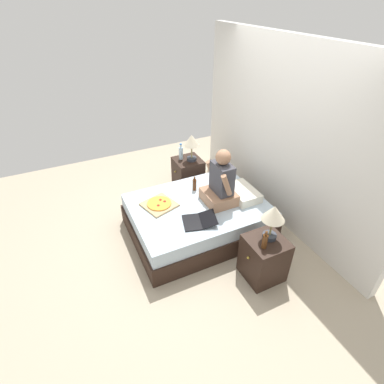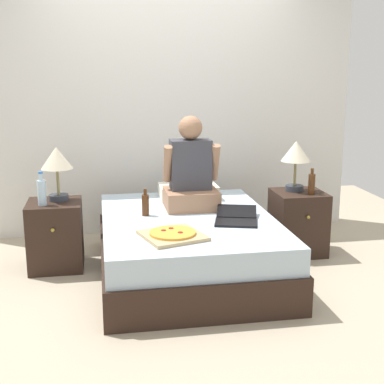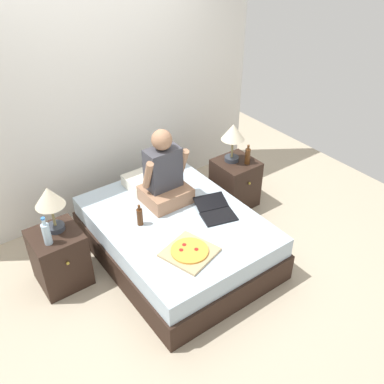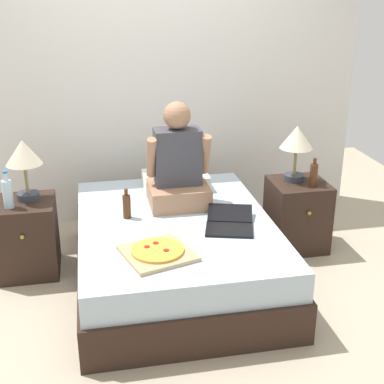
{
  "view_description": "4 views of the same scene",
  "coord_description": "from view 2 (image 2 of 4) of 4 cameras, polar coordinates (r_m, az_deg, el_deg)",
  "views": [
    {
      "loc": [
        2.94,
        -1.49,
        2.93
      ],
      "look_at": [
        0.06,
        -0.12,
        0.75
      ],
      "focal_mm": 28.0,
      "sensor_mm": 36.0,
      "label": 1
    },
    {
      "loc": [
        -0.68,
        -4.06,
        1.66
      ],
      "look_at": [
        0.02,
        -0.09,
        0.71
      ],
      "focal_mm": 50.0,
      "sensor_mm": 36.0,
      "label": 2
    },
    {
      "loc": [
        -1.79,
        -2.71,
        3.02
      ],
      "look_at": [
        0.15,
        -0.06,
        0.75
      ],
      "focal_mm": 40.0,
      "sensor_mm": 36.0,
      "label": 3
    },
    {
      "loc": [
        -0.55,
        -3.41,
        2.06
      ],
      "look_at": [
        0.1,
        -0.12,
        0.74
      ],
      "focal_mm": 50.0,
      "sensor_mm": 36.0,
      "label": 4
    }
  ],
  "objects": [
    {
      "name": "lamp_on_right_nightstand",
      "position": [
        4.83,
        11.01,
        3.91
      ],
      "size": [
        0.26,
        0.26,
        0.45
      ],
      "color": "#333842",
      "rests_on": "nightstand_right"
    },
    {
      "name": "beer_bottle_on_bed",
      "position": [
        4.32,
        -4.99,
        -1.33
      ],
      "size": [
        0.06,
        0.06,
        0.22
      ],
      "color": "#4C2811",
      "rests_on": "bed"
    },
    {
      "name": "pillow",
      "position": [
        4.9,
        -0.41,
        0.08
      ],
      "size": [
        0.52,
        0.34,
        0.12
      ],
      "primitive_type": "cube",
      "color": "silver",
      "rests_on": "bed"
    },
    {
      "name": "wall_back",
      "position": [
        5.4,
        -2.73,
        8.91
      ],
      "size": [
        3.77,
        0.12,
        2.5
      ],
      "primitive_type": "cube",
      "color": "silver",
      "rests_on": "ground"
    },
    {
      "name": "lamp_on_left_nightstand",
      "position": [
        4.53,
        -14.23,
        3.14
      ],
      "size": [
        0.26,
        0.26,
        0.45
      ],
      "color": "#333842",
      "rests_on": "nightstand_left"
    },
    {
      "name": "nightstand_right",
      "position": [
        4.93,
        11.23,
        -3.19
      ],
      "size": [
        0.44,
        0.47,
        0.57
      ],
      "color": "black",
      "rests_on": "ground"
    },
    {
      "name": "water_bottle",
      "position": [
        4.45,
        -15.74,
        0.03
      ],
      "size": [
        0.07,
        0.07,
        0.28
      ],
      "color": "silver",
      "rests_on": "nightstand_left"
    },
    {
      "name": "beer_bottle",
      "position": [
        4.77,
        12.65,
        0.9
      ],
      "size": [
        0.06,
        0.06,
        0.23
      ],
      "color": "#512D14",
      "rests_on": "nightstand_right"
    },
    {
      "name": "person_seated",
      "position": [
        4.51,
        -0.14,
        1.89
      ],
      "size": [
        0.47,
        0.4,
        0.78
      ],
      "color": "#A37556",
      "rests_on": "bed"
    },
    {
      "name": "ground_plane",
      "position": [
        4.43,
        -0.42,
        -8.71
      ],
      "size": [
        5.77,
        5.77,
        0.0
      ],
      "primitive_type": "plane",
      "color": "tan"
    },
    {
      "name": "bed",
      "position": [
        4.35,
        -0.43,
        -5.8
      ],
      "size": [
        1.39,
        1.85,
        0.48
      ],
      "color": "black",
      "rests_on": "ground"
    },
    {
      "name": "pizza_box",
      "position": [
        3.78,
        -2.07,
        -4.58
      ],
      "size": [
        0.5,
        0.5,
        0.05
      ],
      "color": "tan",
      "rests_on": "bed"
    },
    {
      "name": "laptop",
      "position": [
        4.17,
        4.74,
        -2.86
      ],
      "size": [
        0.42,
        0.49,
        0.07
      ],
      "color": "black",
      "rests_on": "bed"
    },
    {
      "name": "nightstand_left",
      "position": [
        4.63,
        -14.34,
        -4.45
      ],
      "size": [
        0.44,
        0.47,
        0.57
      ],
      "color": "black",
      "rests_on": "ground"
    }
  ]
}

